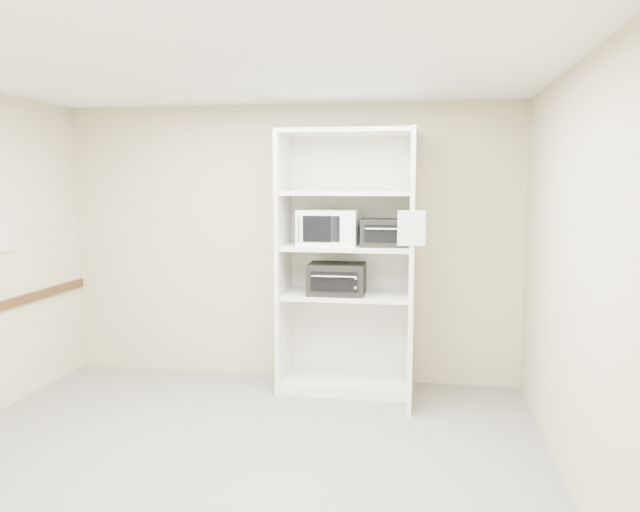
% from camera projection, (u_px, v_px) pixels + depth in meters
% --- Properties ---
extents(floor, '(4.50, 4.00, 0.01)m').
position_uv_depth(floor, '(229.00, 463.00, 4.34)').
color(floor, slate).
rests_on(floor, ground).
extents(ceiling, '(4.50, 4.00, 0.01)m').
position_uv_depth(ceiling, '(221.00, 65.00, 4.03)').
color(ceiling, white).
extents(wall_back, '(4.50, 0.02, 2.70)m').
position_uv_depth(wall_back, '(288.00, 243.00, 6.14)').
color(wall_back, '#B5AA8A').
rests_on(wall_back, ground).
extents(wall_front, '(4.50, 0.02, 2.70)m').
position_uv_depth(wall_front, '(50.00, 350.00, 2.22)').
color(wall_front, '#B5AA8A').
rests_on(wall_front, ground).
extents(wall_right, '(0.02, 4.00, 2.70)m').
position_uv_depth(wall_right, '(578.00, 280.00, 3.82)').
color(wall_right, '#B5AA8A').
rests_on(wall_right, ground).
extents(shelving_unit, '(1.24, 0.92, 2.42)m').
position_uv_depth(shelving_unit, '(352.00, 271.00, 5.77)').
color(shelving_unit, silver).
rests_on(shelving_unit, floor).
extents(microwave, '(0.55, 0.42, 0.33)m').
position_uv_depth(microwave, '(329.00, 227.00, 5.76)').
color(microwave, white).
rests_on(microwave, shelving_unit).
extents(toaster_oven_upper, '(0.45, 0.34, 0.25)m').
position_uv_depth(toaster_oven_upper, '(385.00, 233.00, 5.64)').
color(toaster_oven_upper, black).
rests_on(toaster_oven_upper, shelving_unit).
extents(toaster_oven_lower, '(0.52, 0.39, 0.29)m').
position_uv_depth(toaster_oven_lower, '(337.00, 279.00, 5.74)').
color(toaster_oven_lower, black).
rests_on(toaster_oven_lower, shelving_unit).
extents(paper_sign, '(0.22, 0.02, 0.28)m').
position_uv_depth(paper_sign, '(412.00, 228.00, 5.01)').
color(paper_sign, white).
rests_on(paper_sign, shelving_unit).
extents(wall_poster, '(0.01, 0.20, 0.28)m').
position_uv_depth(wall_poster, '(4.00, 236.00, 5.34)').
color(wall_poster, white).
rests_on(wall_poster, wall_left).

